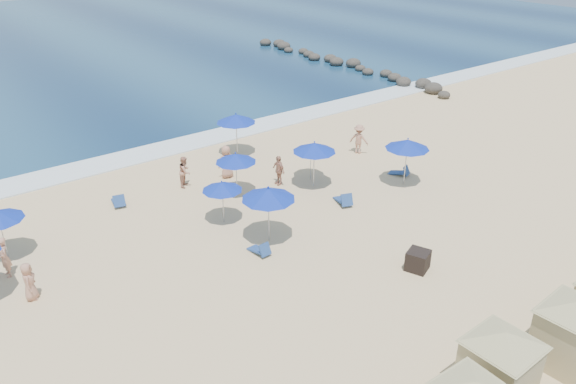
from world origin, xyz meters
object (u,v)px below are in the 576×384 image
at_px(umbrella_5, 236,158).
at_px(beachgoer_5, 29,281).
at_px(umbrella_4, 268,194).
at_px(beachgoer_0, 4,257).
at_px(beachgoer_4, 227,162).
at_px(beachgoer_2, 279,170).
at_px(trash_bin, 418,260).
at_px(umbrella_7, 236,118).
at_px(umbrella_8, 311,149).
at_px(umbrella_9, 408,144).
at_px(beachgoer_3, 359,139).
at_px(rock_jetty, 342,63).
at_px(beachgoer_1, 185,171).
at_px(cabana_1, 502,355).
at_px(umbrella_6, 314,147).
at_px(umbrella_3, 222,186).

distance_m(umbrella_5, beachgoer_5, 11.60).
distance_m(umbrella_4, beachgoer_5, 10.13).
bearing_deg(beachgoer_0, beachgoer_4, 104.26).
relative_size(beachgoer_2, beachgoer_5, 1.06).
xyz_separation_m(umbrella_5, beachgoer_0, (-11.53, -0.63, -1.23)).
bearing_deg(trash_bin, umbrella_7, 65.45).
bearing_deg(umbrella_8, umbrella_9, -45.01).
bearing_deg(umbrella_9, umbrella_7, 118.90).
bearing_deg(beachgoer_3, umbrella_4, 88.15).
bearing_deg(trash_bin, rock_jetty, 31.35).
relative_size(beachgoer_0, beachgoer_2, 1.05).
xyz_separation_m(beachgoer_0, beachgoer_3, (20.68, 0.98, 0.05)).
bearing_deg(beachgoer_1, umbrella_9, -78.69).
height_order(cabana_1, beachgoer_3, cabana_1).
bearing_deg(cabana_1, beachgoer_1, 91.86).
distance_m(umbrella_6, beachgoer_0, 15.51).
xyz_separation_m(umbrella_7, beachgoer_1, (-4.65, -2.07, -1.50)).
relative_size(umbrella_4, beachgoer_5, 1.74).
distance_m(rock_jetty, beachgoer_0, 39.44).
bearing_deg(rock_jetty, trash_bin, -127.08).
xyz_separation_m(rock_jetty, beachgoer_4, (-22.69, -15.37, 0.58)).
height_order(umbrella_5, beachgoer_0, umbrella_5).
bearing_deg(beachgoer_2, beachgoer_4, -143.63).
xyz_separation_m(rock_jetty, cabana_1, (-24.46, -34.04, 1.10)).
height_order(rock_jetty, umbrella_6, umbrella_6).
height_order(beachgoer_1, beachgoer_2, beachgoer_1).
bearing_deg(umbrella_5, umbrella_8, -10.02).
xyz_separation_m(umbrella_8, beachgoer_5, (-15.55, -2.06, -0.98)).
xyz_separation_m(rock_jetty, beachgoer_1, (-25.08, -14.98, 0.50)).
bearing_deg(beachgoer_4, trash_bin, 101.56).
xyz_separation_m(rock_jetty, beachgoer_0, (-34.97, -18.22, 0.51)).
height_order(beachgoer_1, beachgoer_5, beachgoer_1).
bearing_deg(beachgoer_1, beachgoer_5, 167.14).
height_order(umbrella_3, umbrella_5, umbrella_5).
distance_m(umbrella_8, umbrella_9, 5.21).
xyz_separation_m(umbrella_9, beachgoer_5, (-19.21, 1.61, -1.56)).
bearing_deg(umbrella_6, beachgoer_0, 176.17).
distance_m(cabana_1, umbrella_7, 21.53).
height_order(umbrella_3, beachgoer_3, umbrella_3).
xyz_separation_m(umbrella_4, umbrella_5, (1.38, 4.85, -0.27)).
xyz_separation_m(umbrella_5, umbrella_7, (3.01, 4.69, 0.25)).
bearing_deg(cabana_1, beachgoer_5, 126.70).
height_order(trash_bin, beachgoer_2, beachgoer_2).
bearing_deg(rock_jetty, beachgoer_4, -145.89).
height_order(cabana_1, umbrella_7, umbrella_7).
height_order(beachgoer_0, beachgoer_4, beachgoer_4).
bearing_deg(umbrella_6, umbrella_4, -148.73).
relative_size(cabana_1, umbrella_7, 1.49).
height_order(umbrella_3, beachgoer_1, umbrella_3).
xyz_separation_m(beachgoer_1, beachgoer_4, (2.39, -0.39, 0.08)).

